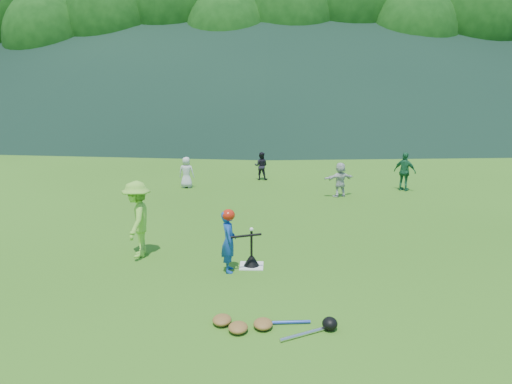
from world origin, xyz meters
TOP-DOWN VIEW (x-y plane):
  - ground at (0.00, 0.00)m, footprint 120.00×120.00m
  - home_plate at (0.00, 0.00)m, footprint 0.45×0.45m
  - baseball at (0.00, 0.00)m, footprint 0.08×0.08m
  - batter_child at (-0.41, -0.26)m, footprint 0.33×0.45m
  - adult_coach at (-2.30, 0.52)m, footprint 0.65×1.03m
  - fielder_a at (-2.46, 7.13)m, footprint 0.52×0.36m
  - fielder_b at (-0.03, 8.58)m, footprint 0.54×0.45m
  - fielder_c at (4.63, 6.91)m, footprint 0.76×0.69m
  - fielder_d at (2.44, 5.98)m, footprint 1.03×0.67m
  - batting_tee at (0.00, 0.00)m, footprint 0.30×0.30m
  - batter_gear at (-0.38, -0.26)m, footprint 0.73×0.27m
  - equipment_pile at (0.27, -2.44)m, footprint 1.80×0.69m
  - outfield_fence at (0.00, 28.00)m, footprint 70.07×0.08m
  - tree_line at (0.20, 33.83)m, footprint 70.04×11.40m
  - distant_hills at (-7.63, 81.81)m, footprint 155.00×140.00m

SIDE VIEW (x-z plane):
  - ground at x=0.00m, z-range 0.00..0.00m
  - home_plate at x=0.00m, z-range 0.00..0.02m
  - equipment_pile at x=0.27m, z-range -0.03..0.16m
  - batting_tee at x=0.00m, z-range -0.21..0.47m
  - fielder_b at x=-0.03m, z-range 0.00..0.99m
  - fielder_a at x=-2.46m, z-range 0.00..1.03m
  - fielder_d at x=2.44m, z-range 0.00..1.06m
  - batter_child at x=-0.41m, z-range 0.00..1.16m
  - fielder_c at x=4.63m, z-range 0.00..1.25m
  - outfield_fence at x=0.00m, z-range 0.03..1.36m
  - baseball at x=0.00m, z-range 0.70..0.78m
  - adult_coach at x=-2.30m, z-range 0.00..1.54m
  - batter_gear at x=-0.38m, z-range 0.79..1.31m
  - tree_line at x=0.20m, z-range 0.80..15.62m
  - distant_hills at x=-7.63m, z-range -1.02..30.98m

